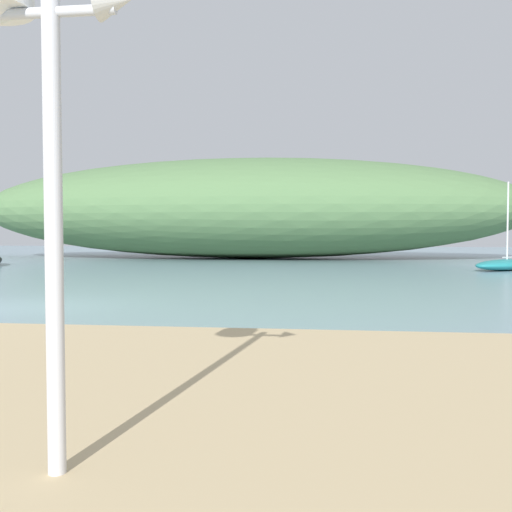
% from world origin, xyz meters
% --- Properties ---
extents(ground_plane, '(120.00, 120.00, 0.00)m').
position_xyz_m(ground_plane, '(0.00, 0.00, 0.00)').
color(ground_plane, '#7A99A8').
extents(distant_hill, '(39.25, 13.68, 6.97)m').
position_xyz_m(distant_hill, '(1.89, 27.03, 3.49)').
color(distant_hill, '#517547').
rests_on(distant_hill, ground).
extents(mast_structure, '(1.29, 0.59, 3.56)m').
position_xyz_m(mast_structure, '(5.17, -9.40, 3.19)').
color(mast_structure, silver).
rests_on(mast_structure, beach_sand).
extents(sailboat_far_right, '(4.32, 3.95, 4.24)m').
position_xyz_m(sailboat_far_right, '(15.97, 15.58, 0.28)').
color(sailboat_far_right, teal).
rests_on(sailboat_far_right, ground).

